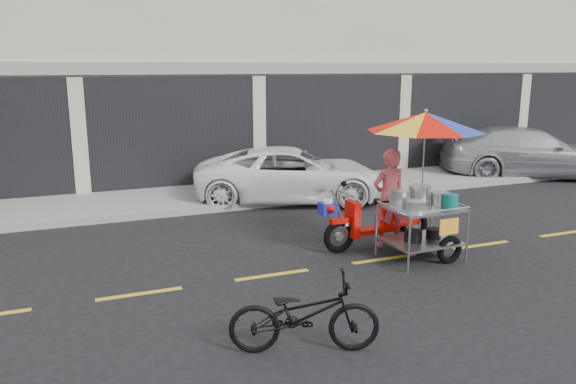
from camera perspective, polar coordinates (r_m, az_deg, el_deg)
name	(u,v)px	position (r m, az deg, el deg)	size (l,w,h in m)	color
ground	(385,259)	(9.58, 9.78, -6.73)	(90.00, 90.00, 0.00)	black
sidewalk	(272,189)	(14.35, -1.65, 0.29)	(45.00, 3.00, 0.15)	gray
shophouse_block	(298,33)	(19.81, 0.98, 15.82)	(36.00, 8.11, 10.40)	beige
centerline	(385,259)	(9.58, 9.78, -6.71)	(42.00, 0.10, 0.01)	gold
white_pickup	(292,174)	(13.33, 0.45, 1.80)	(2.11, 4.58, 1.27)	white
silver_pickup	(528,152)	(17.68, 23.21, 3.73)	(2.00, 4.93, 1.43)	#A8A9B1
near_bicycle	(304,315)	(6.41, 1.67, -12.33)	(0.59, 1.69, 0.89)	black
food_vendor_rig	(410,164)	(9.58, 12.31, 2.84)	(2.51, 1.97, 2.49)	black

